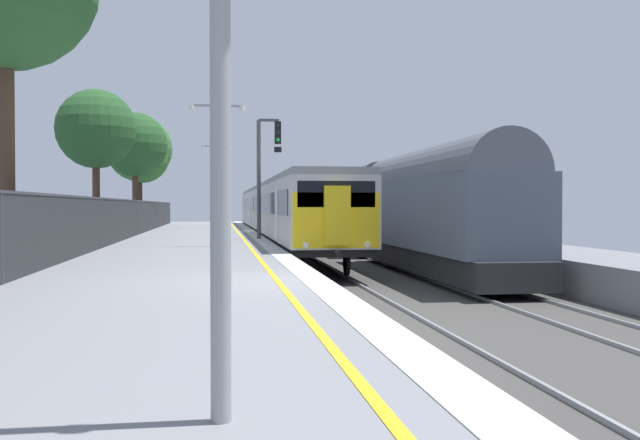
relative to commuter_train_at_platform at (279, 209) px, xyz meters
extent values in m
cube|color=gray|center=(-4.60, -28.50, -1.77)|extent=(6.40, 110.00, 1.00)
cube|color=silver|center=(-1.70, -28.50, -1.26)|extent=(0.60, 110.00, 0.01)
cube|color=yellow|center=(-2.45, -28.50, -1.26)|extent=(0.12, 110.00, 0.01)
cube|color=#423F3D|center=(4.10, -28.50, -2.37)|extent=(11.00, 110.00, 0.20)
cube|color=gray|center=(-0.71, -28.50, -2.23)|extent=(0.07, 110.00, 0.08)
cube|color=gray|center=(0.72, -28.50, -2.23)|extent=(0.07, 110.00, 0.08)
cube|color=gray|center=(3.29, -28.50, -2.23)|extent=(0.07, 110.00, 0.08)
cube|color=gray|center=(4.72, -28.50, -2.23)|extent=(0.07, 110.00, 0.08)
cube|color=#B7B7BC|center=(0.00, -10.49, 0.00)|extent=(2.80, 20.49, 2.30)
cube|color=black|center=(0.00, -10.49, -1.27)|extent=(2.64, 19.89, 0.25)
cube|color=gray|center=(0.00, -10.49, 1.27)|extent=(2.68, 20.49, 0.24)
cube|color=black|center=(-1.41, -10.49, 0.30)|extent=(0.02, 18.89, 0.84)
cube|color=silver|center=(-1.41, -15.61, -0.10)|extent=(0.03, 1.10, 1.90)
cube|color=silver|center=(-1.41, -5.36, -0.10)|extent=(0.03, 1.10, 1.90)
cylinder|color=black|center=(-0.78, -18.13, -1.77)|extent=(0.12, 0.84, 0.84)
cylinder|color=black|center=(0.78, -18.13, -1.77)|extent=(0.12, 0.84, 0.84)
cylinder|color=black|center=(-0.78, -2.84, -1.77)|extent=(0.12, 0.84, 0.84)
cylinder|color=black|center=(0.78, -2.84, -1.77)|extent=(0.12, 0.84, 0.84)
cube|color=#B7B7BC|center=(0.00, 10.61, 0.00)|extent=(2.80, 20.49, 2.30)
cube|color=black|center=(0.00, 10.61, -1.27)|extent=(2.64, 19.89, 0.25)
cube|color=gray|center=(0.00, 10.61, 1.27)|extent=(2.68, 20.49, 0.24)
cube|color=black|center=(-1.41, 10.61, 0.30)|extent=(0.02, 18.89, 0.84)
cube|color=silver|center=(-1.41, 5.48, -0.10)|extent=(0.03, 1.10, 1.90)
cube|color=silver|center=(-1.41, 15.73, -0.10)|extent=(0.03, 1.10, 1.90)
cylinder|color=black|center=(-0.78, 2.96, -1.77)|extent=(0.12, 0.84, 0.84)
cylinder|color=black|center=(0.78, 2.96, -1.77)|extent=(0.12, 0.84, 0.84)
cylinder|color=black|center=(-0.78, 18.25, -1.77)|extent=(0.12, 0.84, 0.84)
cylinder|color=black|center=(0.78, 18.25, -1.77)|extent=(0.12, 0.84, 0.84)
cube|color=yellow|center=(0.00, -20.69, -0.25)|extent=(2.70, 0.10, 1.70)
cube|color=black|center=(0.00, -20.70, 0.55)|extent=(2.40, 0.08, 0.80)
cube|color=yellow|center=(0.00, -20.83, -0.10)|extent=(0.80, 0.24, 1.80)
cylinder|color=white|center=(-0.95, -20.75, -1.00)|extent=(0.18, 0.06, 0.18)
cylinder|color=white|center=(0.95, -20.75, -1.00)|extent=(0.18, 0.06, 0.18)
cylinder|color=black|center=(0.00, -20.98, -1.25)|extent=(0.20, 0.35, 0.20)
cube|color=black|center=(0.00, 10.61, 1.52)|extent=(0.60, 0.90, 0.20)
cube|color=#232326|center=(4.00, -17.83, -1.64)|extent=(2.30, 14.56, 0.79)
cube|color=#4C5666|center=(4.00, -17.83, -0.08)|extent=(2.60, 13.76, 2.34)
cylinder|color=#515660|center=(4.00, -17.83, 1.10)|extent=(2.39, 13.36, 2.39)
cylinder|color=black|center=(3.22, -23.11, -1.77)|extent=(0.12, 0.84, 0.84)
cylinder|color=black|center=(4.78, -23.11, -1.77)|extent=(0.12, 0.84, 0.84)
cylinder|color=black|center=(3.22, -12.55, -1.77)|extent=(0.12, 0.84, 0.84)
cylinder|color=black|center=(4.78, -12.55, -1.77)|extent=(0.12, 0.84, 0.84)
cube|color=#232326|center=(4.00, -2.47, -1.64)|extent=(2.30, 14.56, 0.79)
cube|color=#4C5666|center=(4.00, -2.47, -0.08)|extent=(2.60, 13.76, 2.34)
cylinder|color=#515660|center=(4.00, -2.47, 1.10)|extent=(2.39, 13.36, 2.39)
cylinder|color=black|center=(3.22, -7.75, -1.77)|extent=(0.12, 0.84, 0.84)
cylinder|color=black|center=(4.78, -7.75, -1.77)|extent=(0.12, 0.84, 0.84)
cylinder|color=black|center=(3.22, 2.81, -1.77)|extent=(0.12, 0.84, 0.84)
cylinder|color=black|center=(4.78, 2.81, -1.77)|extent=(0.12, 0.84, 0.84)
cube|color=#232326|center=(4.00, 12.89, -1.64)|extent=(2.30, 14.56, 0.79)
cube|color=#4C5666|center=(4.00, 12.89, -0.08)|extent=(2.60, 13.76, 2.34)
cylinder|color=#515660|center=(4.00, 12.89, 1.10)|extent=(2.39, 13.36, 2.39)
cylinder|color=black|center=(3.22, 7.61, -1.77)|extent=(0.12, 0.84, 0.84)
cylinder|color=black|center=(4.78, 7.61, -1.77)|extent=(0.12, 0.84, 0.84)
cylinder|color=black|center=(3.22, 18.17, -1.77)|extent=(0.12, 0.84, 0.84)
cylinder|color=black|center=(4.78, 18.17, -1.77)|extent=(0.12, 0.84, 0.84)
cylinder|color=#47474C|center=(-1.75, -10.11, 1.37)|extent=(0.18, 0.18, 5.27)
cube|color=#47474C|center=(-1.30, -10.11, 4.00)|extent=(0.90, 0.12, 0.12)
cube|color=black|center=(-0.90, -10.11, 3.45)|extent=(0.28, 0.20, 1.00)
cylinder|color=black|center=(-0.90, -10.23, 3.77)|extent=(0.16, 0.04, 0.16)
cylinder|color=black|center=(-0.90, -10.23, 3.45)|extent=(0.16, 0.04, 0.16)
cylinder|color=#19D83F|center=(-0.90, -10.23, 3.13)|extent=(0.16, 0.04, 0.16)
cube|color=black|center=(-0.90, -10.11, 2.70)|extent=(0.32, 0.16, 0.24)
cylinder|color=#93999E|center=(-3.58, -37.71, 1.47)|extent=(0.14, 0.14, 5.46)
cylinder|color=#93999E|center=(-3.58, -16.10, 1.31)|extent=(0.14, 0.14, 5.16)
cube|color=#93999E|center=(-3.13, -16.10, 3.79)|extent=(0.90, 0.08, 0.08)
cylinder|color=silver|center=(-2.68, -16.10, 3.71)|extent=(0.20, 0.20, 0.18)
cube|color=#93999E|center=(-4.03, -16.10, 3.79)|extent=(0.90, 0.08, 0.08)
cylinder|color=silver|center=(-4.48, -16.10, 3.71)|extent=(0.20, 0.20, 0.18)
cylinder|color=#93999E|center=(-3.58, 5.51, 1.46)|extent=(0.14, 0.14, 5.45)
cube|color=#93999E|center=(-3.13, 5.51, 4.08)|extent=(0.90, 0.08, 0.08)
cylinder|color=silver|center=(-2.68, 5.51, 4.00)|extent=(0.20, 0.20, 0.18)
cube|color=#93999E|center=(-4.03, 5.51, 4.08)|extent=(0.90, 0.08, 0.08)
cylinder|color=silver|center=(-4.48, 5.51, 4.00)|extent=(0.20, 0.20, 0.18)
cube|color=#282B2D|center=(-7.55, -28.50, -0.41)|extent=(0.03, 99.00, 1.72)
cube|color=#38383D|center=(-7.55, -28.50, 0.46)|extent=(0.06, 99.00, 0.06)
cylinder|color=#38383D|center=(-7.55, -28.50, -0.41)|extent=(0.07, 0.07, 1.72)
cylinder|color=#38383D|center=(-7.55, -16.81, -0.41)|extent=(0.07, 0.07, 1.72)
cylinder|color=#38383D|center=(-7.55, -5.13, -0.41)|extent=(0.07, 0.07, 1.72)
cylinder|color=#38383D|center=(-7.55, 6.56, -0.41)|extent=(0.07, 0.07, 1.72)
cylinder|color=#38383D|center=(-7.55, 18.25, -0.41)|extent=(0.07, 0.07, 1.72)
cylinder|color=#473323|center=(-9.12, 11.43, 0.87)|extent=(0.41, 0.41, 4.28)
sphere|color=#33662D|center=(-9.12, 11.43, 4.31)|extent=(4.72, 4.72, 4.72)
sphere|color=#33662D|center=(-8.82, 11.01, 3.72)|extent=(3.75, 3.75, 3.75)
cylinder|color=#473323|center=(-8.97, -8.68, 0.71)|extent=(0.33, 0.33, 3.95)
sphere|color=#234C23|center=(-8.97, -8.68, 3.66)|extent=(3.56, 3.56, 3.56)
sphere|color=#234C23|center=(-8.90, -8.64, 3.21)|extent=(2.33, 2.33, 2.33)
cylinder|color=#473323|center=(-8.64, 4.27, 0.83)|extent=(0.39, 0.39, 4.20)
sphere|color=#234C23|center=(-8.64, 4.27, 4.04)|extent=(4.00, 4.00, 4.00)
sphere|color=#234C23|center=(-8.95, 4.04, 3.54)|extent=(2.63, 2.63, 2.63)
cylinder|color=#473323|center=(-8.47, -24.67, 1.53)|extent=(0.36, 0.36, 5.60)
camera|label=1|loc=(-3.61, -42.66, 0.19)|focal=41.09mm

